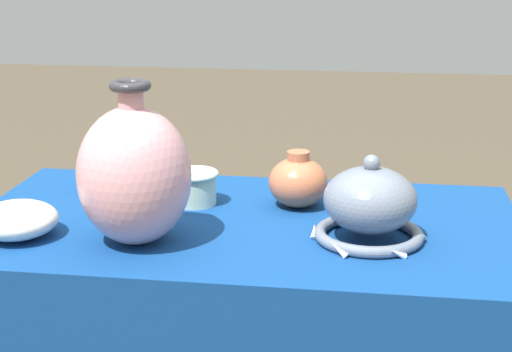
% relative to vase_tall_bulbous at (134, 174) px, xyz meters
% --- Properties ---
extents(display_table, '(1.09, 0.61, 0.79)m').
position_rel_vase_tall_bulbous_xyz_m(display_table, '(0.17, 0.12, -0.23)').
color(display_table, '#38383D').
rests_on(display_table, ground_plane).
extents(vase_tall_bulbous, '(0.21, 0.21, 0.30)m').
position_rel_vase_tall_bulbous_xyz_m(vase_tall_bulbous, '(0.00, 0.00, 0.00)').
color(vase_tall_bulbous, '#D19399').
rests_on(vase_tall_bulbous, display_table).
extents(vase_dome_bell, '(0.21, 0.20, 0.17)m').
position_rel_vase_tall_bulbous_xyz_m(vase_dome_bell, '(0.42, 0.07, -0.06)').
color(vase_dome_bell, slate).
rests_on(vase_dome_bell, display_table).
extents(mosaic_tile_box, '(0.16, 0.12, 0.07)m').
position_rel_vase_tall_bulbous_xyz_m(mosaic_tile_box, '(-0.11, 0.30, -0.09)').
color(mosaic_tile_box, '#232328').
rests_on(mosaic_tile_box, display_table).
extents(bowl_shallow_ivory, '(0.15, 0.15, 0.07)m').
position_rel_vase_tall_bulbous_xyz_m(bowl_shallow_ivory, '(-0.23, -0.00, -0.10)').
color(bowl_shallow_ivory, white).
rests_on(bowl_shallow_ivory, display_table).
extents(jar_round_terracotta, '(0.12, 0.12, 0.12)m').
position_rel_vase_tall_bulbous_xyz_m(jar_round_terracotta, '(0.27, 0.25, -0.08)').
color(jar_round_terracotta, '#BC6642').
rests_on(jar_round_terracotta, display_table).
extents(cup_wide_celadon, '(0.10, 0.10, 0.07)m').
position_rel_vase_tall_bulbous_xyz_m(cup_wide_celadon, '(0.06, 0.23, -0.09)').
color(cup_wide_celadon, '#A8CCB7').
rests_on(cup_wide_celadon, display_table).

